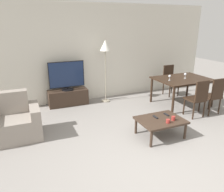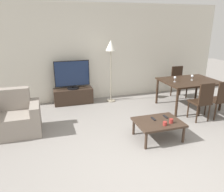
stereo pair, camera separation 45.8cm
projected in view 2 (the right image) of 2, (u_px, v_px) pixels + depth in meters
name	position (u px, v px, depth m)	size (l,w,h in m)	color
ground_plane	(149.00, 172.00, 3.34)	(18.00, 18.00, 0.00)	gray
wall_back	(94.00, 53.00, 6.22)	(7.91, 0.06, 2.70)	silver
armchair	(15.00, 119.00, 4.44)	(1.01, 0.75, 0.90)	gray
tv_stand	(73.00, 96.00, 6.14)	(1.07, 0.41, 0.43)	#38281E
tv	(72.00, 75.00, 5.94)	(0.95, 0.32, 0.78)	black
coffee_table	(158.00, 123.00, 4.22)	(0.89, 0.68, 0.37)	#38281E
dining_table	(189.00, 83.00, 5.73)	(1.43, 1.09, 0.74)	black
dining_chair_near	(202.00, 100.00, 4.93)	(0.40, 0.40, 0.92)	black
dining_chair_far	(178.00, 80.00, 6.62)	(0.40, 0.40, 0.92)	black
dining_chair_near_right	(220.00, 98.00, 5.08)	(0.40, 0.40, 0.92)	black
floor_lamp	(111.00, 50.00, 5.90)	(0.29, 0.29, 1.74)	gray
remote_primary	(165.00, 117.00, 4.39)	(0.04, 0.15, 0.02)	black
remote_secondary	(153.00, 119.00, 4.29)	(0.04, 0.15, 0.02)	black
cup_white_near	(165.00, 124.00, 4.03)	(0.07, 0.07, 0.07)	maroon
cup_colored_far	(171.00, 121.00, 4.12)	(0.07, 0.07, 0.08)	maroon
wine_glass_left	(192.00, 76.00, 5.68)	(0.07, 0.07, 0.15)	silver
wine_glass_center	(175.00, 78.00, 5.52)	(0.07, 0.07, 0.15)	silver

